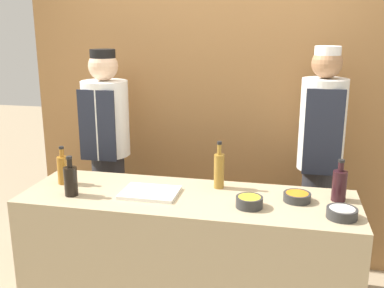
{
  "coord_description": "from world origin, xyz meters",
  "views": [
    {
      "loc": [
        0.54,
        -2.37,
        1.86
      ],
      "look_at": [
        0.0,
        0.12,
        1.18
      ],
      "focal_mm": 42.0,
      "sensor_mm": 36.0,
      "label": 1
    }
  ],
  "objects_px": {
    "sauce_bowl_yellow": "(249,201)",
    "bottle_soy": "(71,180)",
    "sauce_bowl_orange": "(297,197)",
    "bottle_amber": "(63,169)",
    "chef_left": "(107,153)",
    "cutting_board": "(150,193)",
    "bottle_wine": "(339,185)",
    "chef_right": "(319,162)",
    "sauce_bowl_white": "(342,213)",
    "bottle_vinegar": "(219,170)"
  },
  "relations": [
    {
      "from": "sauce_bowl_white",
      "to": "bottle_vinegar",
      "type": "xyz_separation_m",
      "value": [
        -0.69,
        0.3,
        0.08
      ]
    },
    {
      "from": "sauce_bowl_white",
      "to": "chef_right",
      "type": "xyz_separation_m",
      "value": [
        -0.07,
        0.79,
        0.03
      ]
    },
    {
      "from": "bottle_amber",
      "to": "chef_left",
      "type": "bearing_deg",
      "value": 87.06
    },
    {
      "from": "sauce_bowl_white",
      "to": "bottle_soy",
      "type": "relative_size",
      "value": 0.67
    },
    {
      "from": "cutting_board",
      "to": "bottle_vinegar",
      "type": "height_order",
      "value": "bottle_vinegar"
    },
    {
      "from": "sauce_bowl_orange",
      "to": "bottle_amber",
      "type": "distance_m",
      "value": 1.42
    },
    {
      "from": "chef_left",
      "to": "sauce_bowl_yellow",
      "type": "bearing_deg",
      "value": -33.54
    },
    {
      "from": "sauce_bowl_white",
      "to": "cutting_board",
      "type": "xyz_separation_m",
      "value": [
        -1.06,
        0.11,
        -0.02
      ]
    },
    {
      "from": "sauce_bowl_orange",
      "to": "chef_right",
      "type": "height_order",
      "value": "chef_right"
    },
    {
      "from": "bottle_vinegar",
      "to": "chef_right",
      "type": "xyz_separation_m",
      "value": [
        0.62,
        0.49,
        -0.06
      ]
    },
    {
      "from": "bottle_wine",
      "to": "chef_right",
      "type": "bearing_deg",
      "value": 97.82
    },
    {
      "from": "chef_right",
      "to": "cutting_board",
      "type": "bearing_deg",
      "value": -145.43
    },
    {
      "from": "cutting_board",
      "to": "bottle_vinegar",
      "type": "distance_m",
      "value": 0.44
    },
    {
      "from": "sauce_bowl_orange",
      "to": "bottle_amber",
      "type": "relative_size",
      "value": 0.64
    },
    {
      "from": "sauce_bowl_white",
      "to": "bottle_soy",
      "type": "distance_m",
      "value": 1.5
    },
    {
      "from": "sauce_bowl_white",
      "to": "chef_right",
      "type": "bearing_deg",
      "value": 95.06
    },
    {
      "from": "cutting_board",
      "to": "bottle_wine",
      "type": "distance_m",
      "value": 1.08
    },
    {
      "from": "sauce_bowl_yellow",
      "to": "bottle_amber",
      "type": "relative_size",
      "value": 0.62
    },
    {
      "from": "bottle_soy",
      "to": "chef_left",
      "type": "distance_m",
      "value": 0.8
    },
    {
      "from": "sauce_bowl_yellow",
      "to": "bottle_soy",
      "type": "xyz_separation_m",
      "value": [
        -1.03,
        -0.04,
        0.06
      ]
    },
    {
      "from": "bottle_vinegar",
      "to": "bottle_wine",
      "type": "xyz_separation_m",
      "value": [
        0.69,
        -0.06,
        -0.02
      ]
    },
    {
      "from": "bottle_wine",
      "to": "chef_left",
      "type": "relative_size",
      "value": 0.14
    },
    {
      "from": "bottle_amber",
      "to": "cutting_board",
      "type": "bearing_deg",
      "value": -6.2
    },
    {
      "from": "chef_left",
      "to": "bottle_wine",
      "type": "bearing_deg",
      "value": -18.74
    },
    {
      "from": "sauce_bowl_yellow",
      "to": "chef_left",
      "type": "distance_m",
      "value": 1.36
    },
    {
      "from": "bottle_soy",
      "to": "bottle_wine",
      "type": "distance_m",
      "value": 1.53
    },
    {
      "from": "bottle_soy",
      "to": "sauce_bowl_orange",
      "type": "bearing_deg",
      "value": 8.27
    },
    {
      "from": "sauce_bowl_orange",
      "to": "bottle_wine",
      "type": "relative_size",
      "value": 0.64
    },
    {
      "from": "sauce_bowl_white",
      "to": "bottle_vinegar",
      "type": "relative_size",
      "value": 0.54
    },
    {
      "from": "bottle_amber",
      "to": "bottle_wine",
      "type": "distance_m",
      "value": 1.65
    },
    {
      "from": "bottle_amber",
      "to": "chef_left",
      "type": "relative_size",
      "value": 0.14
    },
    {
      "from": "sauce_bowl_yellow",
      "to": "bottle_vinegar",
      "type": "height_order",
      "value": "bottle_vinegar"
    },
    {
      "from": "chef_right",
      "to": "bottle_wine",
      "type": "bearing_deg",
      "value": -82.18
    },
    {
      "from": "sauce_bowl_yellow",
      "to": "bottle_soy",
      "type": "distance_m",
      "value": 1.03
    },
    {
      "from": "sauce_bowl_yellow",
      "to": "bottle_soy",
      "type": "relative_size",
      "value": 0.63
    },
    {
      "from": "sauce_bowl_orange",
      "to": "bottle_amber",
      "type": "xyz_separation_m",
      "value": [
        -1.42,
        -0.01,
        0.07
      ]
    },
    {
      "from": "bottle_vinegar",
      "to": "cutting_board",
      "type": "bearing_deg",
      "value": -152.67
    },
    {
      "from": "sauce_bowl_white",
      "to": "cutting_board",
      "type": "relative_size",
      "value": 0.48
    },
    {
      "from": "sauce_bowl_orange",
      "to": "bottle_soy",
      "type": "bearing_deg",
      "value": -171.73
    },
    {
      "from": "sauce_bowl_white",
      "to": "sauce_bowl_yellow",
      "type": "relative_size",
      "value": 1.06
    },
    {
      "from": "bottle_amber",
      "to": "sauce_bowl_white",
      "type": "bearing_deg",
      "value": -6.01
    },
    {
      "from": "sauce_bowl_orange",
      "to": "chef_right",
      "type": "relative_size",
      "value": 0.09
    },
    {
      "from": "bottle_vinegar",
      "to": "bottle_wine",
      "type": "relative_size",
      "value": 1.21
    },
    {
      "from": "cutting_board",
      "to": "chef_left",
      "type": "distance_m",
      "value": 0.88
    },
    {
      "from": "bottle_amber",
      "to": "chef_left",
      "type": "height_order",
      "value": "chef_left"
    },
    {
      "from": "chef_right",
      "to": "sauce_bowl_orange",
      "type": "bearing_deg",
      "value": -104.08
    },
    {
      "from": "cutting_board",
      "to": "bottle_amber",
      "type": "height_order",
      "value": "bottle_amber"
    },
    {
      "from": "bottle_vinegar",
      "to": "sauce_bowl_yellow",
      "type": "bearing_deg",
      "value": -51.63
    },
    {
      "from": "bottle_vinegar",
      "to": "bottle_soy",
      "type": "distance_m",
      "value": 0.87
    },
    {
      "from": "cutting_board",
      "to": "chef_left",
      "type": "bearing_deg",
      "value": 128.83
    }
  ]
}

